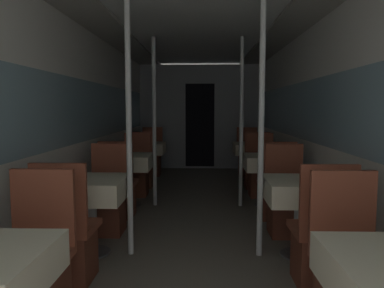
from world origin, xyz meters
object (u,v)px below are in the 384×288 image
object	(u,v)px
chair_left_far_0	(35,280)
chair_right_far_3	(248,161)
dining_table_left_3	(147,150)
dining_table_right_1	(301,193)
chair_left_near_1	(68,245)
dining_table_right_2	(268,164)
chair_left_far_3	(152,161)
support_pole_right_1	(261,131)
chair_right_near_2	(276,195)
support_pole_left_2	(154,123)
chair_right_far_2	(261,177)
chair_right_far_0	(350,284)
chair_right_far_1	(286,207)
chair_right_near_3	(256,171)
chair_left_near_3	(142,170)
dining_table_left_1	(90,192)
support_pole_right_2	(241,123)
chair_left_near_2	(119,194)
chair_left_far_2	(136,176)
dining_table_right_3	(251,150)
support_pole_left_1	(129,130)
dining_table_left_2	(128,164)
chair_right_near_1	(320,248)
chair_left_far_1	(107,206)

from	to	relation	value
chair_left_far_0	chair_right_far_3	size ratio (longest dim) A/B	1.00
dining_table_left_3	dining_table_right_1	size ratio (longest dim) A/B	1.00
chair_left_near_1	dining_table_right_2	world-z (taller)	chair_left_near_1
chair_left_far_3	chair_left_far_0	bearing A→B (deg)	90.00
support_pole_right_1	chair_right_near_2	bearing A→B (deg)	72.44
support_pole_left_2	chair_right_far_2	xyz separation A→B (m)	(1.56, 0.59, -0.86)
chair_right_far_0	chair_right_far_1	distance (m)	1.75
chair_right_near_3	chair_left_near_3	bearing A→B (deg)	180.00
chair_left_far_0	dining_table_left_1	size ratio (longest dim) A/B	1.36
dining_table_right_2	support_pole_right_1	bearing A→B (deg)	-101.88
chair_right_near_2	chair_right_near_3	xyz separation A→B (m)	(0.00, 1.75, 0.00)
chair_left_far_0	support_pole_right_2	distance (m)	3.41
chair_left_near_3	chair_right_far_0	bearing A→B (deg)	-64.71
chair_left_near_2	chair_left_far_2	bearing A→B (deg)	90.00
chair_right_far_0	chair_right_far_1	world-z (taller)	same
support_pole_right_1	dining_table_left_1	bearing A→B (deg)	180.00
dining_table_right_2	chair_right_far_2	bearing A→B (deg)	90.00
chair_right_near_3	chair_right_far_3	size ratio (longest dim) A/B	1.00
chair_left_near_3	chair_right_far_2	size ratio (longest dim) A/B	1.00
dining_table_left_1	chair_right_far_3	bearing A→B (deg)	64.76
dining_table_right_3	chair_right_far_3	size ratio (longest dim) A/B	0.74
dining_table_left_3	chair_left_near_3	size ratio (longest dim) A/B	0.74
chair_left_near_3	chair_right_far_3	size ratio (longest dim) A/B	1.00
support_pole_left_2	chair_right_far_3	world-z (taller)	support_pole_left_2
dining_table_right_1	chair_right_near_3	world-z (taller)	chair_right_near_3
support_pole_left_2	chair_left_near_3	xyz separation A→B (m)	(-0.37, 1.16, -0.86)
chair_left_near_1	dining_table_right_2	distance (m)	3.04
support_pole_left_1	support_pole_right_2	world-z (taller)	same
dining_table_left_2	dining_table_right_2	bearing A→B (deg)	0.00
chair_left_far_2	support_pole_left_2	size ratio (longest dim) A/B	0.42
chair_left_near_1	dining_table_right_3	size ratio (longest dim) A/B	1.36
dining_table_left_2	chair_right_far_2	distance (m)	2.03
support_pole_left_1	dining_table_right_1	distance (m)	1.66
chair_right_near_1	chair_right_near_3	size ratio (longest dim) A/B	1.00
support_pole_left_1	chair_right_near_2	distance (m)	2.12
chair_left_near_1	chair_right_near_3	distance (m)	3.99
chair_left_far_3	chair_right_far_0	distance (m)	5.58
dining_table_right_3	chair_left_near_1	bearing A→B (deg)	-115.24
dining_table_left_1	support_pole_right_1	world-z (taller)	support_pole_right_1
dining_table_left_1	support_pole_right_1	size ratio (longest dim) A/B	0.31
chair_left_far_3	dining_table_left_3	bearing A→B (deg)	90.00
chair_left_near_2	chair_right_near_1	bearing A→B (deg)	-42.26
dining_table_left_3	chair_right_far_2	distance (m)	2.27
chair_left_far_1	support_pole_left_1	world-z (taller)	support_pole_left_1
chair_left_near_1	chair_right_far_0	xyz separation A→B (m)	(1.92, -0.58, 0.00)
chair_left_near_1	chair_left_far_1	distance (m)	1.17
chair_right_near_2	dining_table_right_1	bearing A→B (deg)	-90.00
dining_table_left_3	chair_right_far_1	distance (m)	3.50
dining_table_left_2	chair_left_far_2	world-z (taller)	chair_left_far_2
chair_right_far_1	chair_right_far_2	bearing A→B (deg)	-90.00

